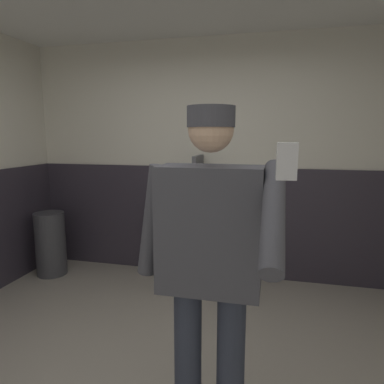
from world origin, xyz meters
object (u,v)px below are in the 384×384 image
urinal_left (167,209)px  trash_bin (51,244)px  cell_phone (287,161)px  person (210,259)px  urinal_middle (233,213)px

urinal_left → trash_bin: bearing=-166.4°
urinal_left → trash_bin: (-1.32, -0.32, -0.41)m
urinal_left → cell_phone: bearing=-65.3°
urinal_left → trash_bin: urinal_left is taller
cell_phone → trash_bin: cell_phone is taller
person → cell_phone: 0.78m
urinal_left → cell_phone: size_ratio=11.27×
urinal_middle → trash_bin: 2.14m
urinal_left → urinal_middle: same height
trash_bin → urinal_middle: bearing=8.8°
urinal_left → cell_phone: cell_phone is taller
person → urinal_middle: bearing=93.7°
urinal_left → cell_phone: (1.21, -2.63, 0.77)m
urinal_middle → person: 2.15m
person → urinal_left: bearing=112.7°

